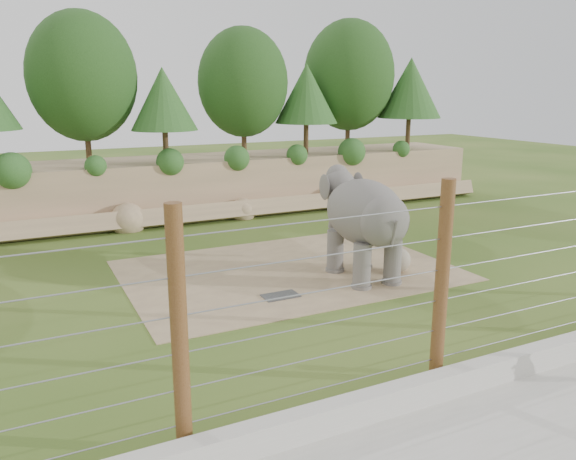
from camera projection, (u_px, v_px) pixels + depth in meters
name	position (u px, v px, depth m)	size (l,w,h in m)	color
ground	(321.00, 305.00, 14.87)	(90.00, 90.00, 0.00)	#335718
back_embankment	(195.00, 126.00, 25.20)	(30.00, 5.52, 8.77)	#997F60
dirt_patch	(288.00, 270.00, 17.69)	(10.00, 7.00, 0.02)	#967C5B
drain_grate	(281.00, 296.00, 15.44)	(1.00, 0.60, 0.03)	#262628
elephant	(364.00, 227.00, 16.67)	(1.66, 3.88, 3.14)	#5A5550
stone_ball	(398.00, 260.00, 17.41)	(0.78, 0.78, 0.78)	gray
retaining_wall	(454.00, 382.00, 10.46)	(26.00, 0.35, 0.50)	beige
walkway	(542.00, 453.00, 8.78)	(26.00, 4.00, 0.01)	beige
barrier_fence	(442.00, 285.00, 10.47)	(20.26, 0.26, 4.00)	#542E12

